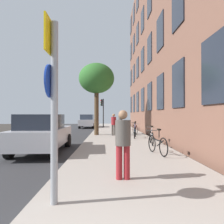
{
  "coord_description": "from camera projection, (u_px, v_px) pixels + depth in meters",
  "views": [
    {
      "loc": [
        0.35,
        -0.87,
        1.62
      ],
      "look_at": [
        0.61,
        12.65,
        1.79
      ],
      "focal_mm": 33.68,
      "sensor_mm": 36.0,
      "label": 1
    }
  ],
  "objects": [
    {
      "name": "traffic_light",
      "position": [
        102.0,
        108.0,
        25.44
      ],
      "size": [
        0.43,
        0.24,
        3.41
      ],
      "color": "black",
      "rests_on": "sidewalk"
    },
    {
      "name": "pedestrian_2",
      "position": [
        120.0,
        119.0,
        20.63
      ],
      "size": [
        0.46,
        0.46,
        1.79
      ],
      "color": "maroon",
      "rests_on": "sidewalk"
    },
    {
      "name": "car_0",
      "position": [
        43.0,
        133.0,
        9.0
      ],
      "size": [
        1.88,
        4.45,
        1.62
      ],
      "color": "#B7B7BC",
      "rests_on": "road_asphalt"
    },
    {
      "name": "bicycle_2",
      "position": [
        135.0,
        132.0,
        13.53
      ],
      "size": [
        0.48,
        1.71,
        0.99
      ],
      "color": "black",
      "rests_on": "sidewalk"
    },
    {
      "name": "building_facade",
      "position": [
        153.0,
        34.0,
        15.5
      ],
      "size": [
        0.56,
        27.0,
        15.09
      ],
      "color": "brown",
      "rests_on": "ground"
    },
    {
      "name": "sign_post",
      "position": [
        53.0,
        95.0,
        3.55
      ],
      "size": [
        0.15,
        0.6,
        3.12
      ],
      "color": "gray",
      "rests_on": "sidewalk"
    },
    {
      "name": "tree_near",
      "position": [
        97.0,
        79.0,
        15.56
      ],
      "size": [
        2.62,
        2.62,
        5.31
      ],
      "color": "#4C3823",
      "rests_on": "sidewalk"
    },
    {
      "name": "pedestrian_1",
      "position": [
        114.0,
        123.0,
        15.07
      ],
      "size": [
        0.43,
        0.43,
        1.56
      ],
      "color": "#4C4742",
      "rests_on": "sidewalk"
    },
    {
      "name": "road_asphalt",
      "position": [
        43.0,
        136.0,
        15.75
      ],
      "size": [
        7.0,
        38.0,
        0.01
      ],
      "primitive_type": "cube",
      "color": "#2D2D30",
      "rests_on": "ground"
    },
    {
      "name": "bicycle_1",
      "position": [
        151.0,
        137.0,
        10.58
      ],
      "size": [
        0.42,
        1.7,
        0.95
      ],
      "color": "black",
      "rests_on": "sidewalk"
    },
    {
      "name": "bicycle_3",
      "position": [
        135.0,
        129.0,
        16.26
      ],
      "size": [
        0.42,
        1.77,
        0.99
      ],
      "color": "black",
      "rests_on": "sidewalk"
    },
    {
      "name": "car_1",
      "position": [
        87.0,
        121.0,
        25.41
      ],
      "size": [
        1.77,
        4.19,
        1.62
      ],
      "color": "#B7B7BC",
      "rests_on": "road_asphalt"
    },
    {
      "name": "bicycle_0",
      "position": [
        157.0,
        144.0,
        7.95
      ],
      "size": [
        0.49,
        1.7,
        0.97
      ],
      "color": "black",
      "rests_on": "sidewalk"
    },
    {
      "name": "sidewalk",
      "position": [
        118.0,
        135.0,
        15.86
      ],
      "size": [
        4.2,
        38.0,
        0.12
      ],
      "primitive_type": "cube",
      "color": "#9E9389",
      "rests_on": "ground"
    },
    {
      "name": "ground_plane",
      "position": [
        71.0,
        136.0,
        15.79
      ],
      "size": [
        41.8,
        41.8,
        0.0
      ],
      "primitive_type": "plane",
      "color": "#332D28"
    },
    {
      "name": "pedestrian_0",
      "position": [
        123.0,
        140.0,
        4.88
      ],
      "size": [
        0.51,
        0.51,
        1.61
      ],
      "color": "maroon",
      "rests_on": "sidewalk"
    }
  ]
}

